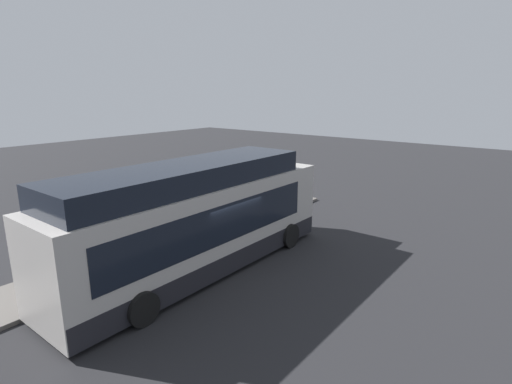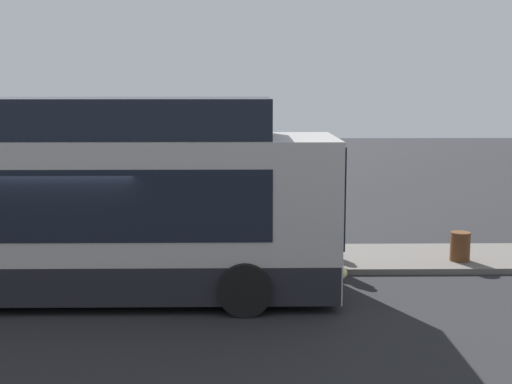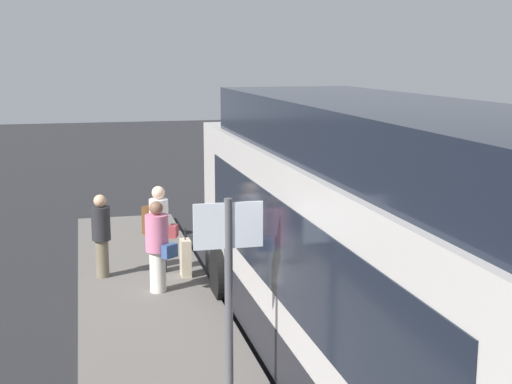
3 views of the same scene
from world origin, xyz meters
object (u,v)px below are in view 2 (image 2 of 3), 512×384
bus_lead (47,207)px  passenger_boarding (317,219)px  suitcase (300,248)px  trash_bin (460,246)px  passenger_waiting (310,212)px  passenger_with_bags (263,220)px  sign_post (61,188)px

bus_lead → passenger_boarding: bus_lead is taller
suitcase → trash_bin: 3.62m
passenger_boarding → passenger_waiting: passenger_boarding is taller
passenger_boarding → trash_bin: (3.22, -0.12, -0.61)m
passenger_with_bags → passenger_waiting: bearing=-89.2°
bus_lead → passenger_boarding: size_ratio=6.32×
passenger_with_bags → sign_post: sign_post is taller
bus_lead → passenger_with_bags: (4.16, 2.38, -0.71)m
passenger_with_bags → trash_bin: passenger_with_bags is taller
sign_post → trash_bin: (8.83, 0.11, -1.36)m
passenger_waiting → passenger_with_bags: passenger_with_bags is taller
bus_lead → passenger_waiting: bearing=32.2°
trash_bin → bus_lead: bearing=-166.3°
passenger_boarding → passenger_waiting: (-0.06, 1.13, -0.05)m
bus_lead → suitcase: bus_lead is taller
bus_lead → sign_post: bearing=97.2°
passenger_with_bags → suitcase: passenger_with_bags is taller
bus_lead → sign_post: (-0.25, 1.98, 0.08)m
passenger_boarding → sign_post: size_ratio=0.68×
passenger_waiting → sign_post: (-5.56, -1.36, 0.80)m
sign_post → passenger_boarding: bearing=2.3°
suitcase → trash_bin: bearing=5.1°
passenger_with_bags → trash_bin: size_ratio=2.58×
trash_bin → sign_post: bearing=-179.3°
passenger_waiting → sign_post: bearing=-111.7°
bus_lead → sign_post: bus_lead is taller
sign_post → trash_bin: bearing=0.7°
bus_lead → sign_post: 1.99m
passenger_boarding → suitcase: 0.82m
passenger_waiting → passenger_with_bags: 1.50m
bus_lead → passenger_with_bags: 4.84m
bus_lead → sign_post: size_ratio=4.27×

